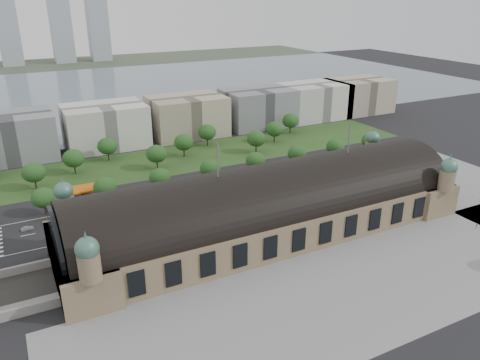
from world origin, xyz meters
name	(u,v)px	position (x,y,z in m)	size (l,w,h in m)	color
ground	(268,231)	(0.00, 0.00, 0.00)	(900.00, 900.00, 0.00)	black
station	(268,207)	(0.00, 0.00, 10.28)	(150.00, 48.40, 44.30)	#8A7255
plaza_south	(369,285)	(10.00, -44.00, 0.00)	(190.00, 48.00, 0.12)	gray
plaza_east	(458,184)	(103.00, 0.00, 0.00)	(56.00, 100.00, 0.12)	gray
road_slab	(181,204)	(-20.00, 38.00, 0.00)	(260.00, 26.00, 0.10)	black
grass_belt	(153,163)	(-15.00, 93.00, 0.00)	(300.00, 45.00, 0.10)	#27491D
petrol_station	(86,189)	(-53.91, 65.28, 2.95)	(14.00, 13.00, 5.05)	#D0610C
lake	(100,91)	(0.00, 298.00, 0.00)	(700.00, 320.00, 0.08)	slate
far_shore	(67,63)	(0.00, 498.00, 0.00)	(700.00, 120.00, 0.14)	#44513D
far_tower_left	(8,31)	(-60.00, 508.00, 40.00)	(24.00, 24.00, 80.00)	#9EA8B2
far_tower_mid	(61,27)	(0.00, 508.00, 42.50)	(24.00, 24.00, 85.00)	#9EA8B2
far_tower_right	(98,30)	(45.00, 508.00, 37.50)	(24.00, 24.00, 75.00)	#9EA8B2
office_2	(9,137)	(-80.00, 133.00, 12.00)	(45.00, 32.00, 24.00)	gray
office_3	(105,126)	(-30.00, 133.00, 12.00)	(45.00, 32.00, 24.00)	silver
office_4	(187,116)	(20.00, 133.00, 12.00)	(45.00, 32.00, 24.00)	#B8AA91
office_5	(258,108)	(70.00, 133.00, 12.00)	(45.00, 32.00, 24.00)	gray
office_6	(314,101)	(115.00, 133.00, 12.00)	(45.00, 32.00, 24.00)	silver
office_7	(358,95)	(155.00, 133.00, 12.00)	(45.00, 32.00, 24.00)	#B8AA91
tree_row_2	(44,198)	(-72.00, 53.00, 7.43)	(9.60, 9.60, 11.52)	#2D2116
tree_row_3	(105,187)	(-48.00, 53.00, 7.43)	(9.60, 9.60, 11.52)	#2D2116
tree_row_4	(160,177)	(-24.00, 53.00, 7.43)	(9.60, 9.60, 11.52)	#2D2116
tree_row_5	(210,169)	(0.00, 53.00, 7.43)	(9.60, 9.60, 11.52)	#2D2116
tree_row_6	(256,161)	(24.00, 53.00, 7.43)	(9.60, 9.60, 11.52)	#2D2116
tree_row_7	(297,153)	(48.00, 53.00, 7.43)	(9.60, 9.60, 11.52)	#2D2116
tree_row_8	(335,147)	(72.00, 53.00, 7.43)	(9.60, 9.60, 11.52)	#2D2116
tree_row_9	(370,141)	(96.00, 53.00, 7.43)	(9.60, 9.60, 11.52)	#2D2116
tree_belt_3	(34,173)	(-73.00, 83.00, 8.05)	(10.40, 10.40, 12.48)	#2D2116
tree_belt_4	(73,158)	(-54.00, 95.00, 8.05)	(10.40, 10.40, 12.48)	#2D2116
tree_belt_5	(107,146)	(-35.00, 107.00, 8.05)	(10.40, 10.40, 12.48)	#2D2116
tree_belt_6	(156,154)	(-16.00, 83.00, 8.05)	(10.40, 10.40, 12.48)	#2D2116
tree_belt_7	(184,142)	(3.00, 95.00, 8.05)	(10.40, 10.40, 12.48)	#2D2116
tree_belt_8	(207,132)	(22.00, 107.00, 8.05)	(10.40, 10.40, 12.48)	#2D2116
tree_belt_9	(256,139)	(41.00, 83.00, 8.05)	(10.40, 10.40, 12.48)	#2D2116
tree_belt_10	(274,129)	(60.00, 95.00, 8.05)	(10.40, 10.40, 12.48)	#2D2116
tree_belt_11	(291,121)	(79.00, 107.00, 8.05)	(10.40, 10.40, 12.48)	#2D2116
traffic_car_1	(27,228)	(-79.80, 42.23, 0.74)	(1.57, 4.50, 1.48)	gray
traffic_car_2	(80,224)	(-61.40, 37.02, 0.68)	(2.24, 4.86, 1.35)	black
traffic_car_3	(164,200)	(-25.60, 43.52, 0.63)	(1.78, 4.37, 1.27)	#9A3513
traffic_car_4	(204,200)	(-10.73, 35.49, 0.70)	(1.65, 4.11, 1.40)	#1D1B4E
traffic_car_5	(263,180)	(22.95, 43.84, 0.66)	(1.39, 4.00, 1.32)	slate
traffic_car_6	(357,172)	(69.40, 31.66, 0.64)	(2.12, 4.60, 1.28)	silver
parked_car_0	(86,237)	(-61.41, 25.00, 0.71)	(1.51, 4.34, 1.43)	black
parked_car_1	(78,244)	(-65.06, 21.00, 0.80)	(2.65, 5.74, 1.59)	maroon
parked_car_2	(62,243)	(-69.92, 25.00, 0.76)	(2.12, 5.22, 1.51)	#1A1E49
parked_car_3	(73,240)	(-65.98, 25.00, 0.65)	(1.53, 3.80, 1.29)	#54555C
parked_car_4	(105,238)	(-55.40, 21.00, 0.72)	(1.52, 4.35, 1.43)	#B9B9BB
parked_car_5	(148,224)	(-38.56, 25.00, 0.77)	(2.56, 5.56, 1.54)	gray
parked_car_6	(151,229)	(-38.58, 21.00, 0.66)	(1.85, 4.55, 1.32)	black
bus_west	(229,202)	(-3.00, 27.00, 1.54)	(2.59, 11.08, 3.09)	red
bus_mid	(268,188)	(18.68, 32.00, 1.84)	(3.09, 13.21, 3.68)	beige
bus_east	(271,193)	(17.40, 27.00, 1.56)	(2.62, 11.19, 3.12)	silver
pedestrian_0	(477,226)	(71.56, -33.93, 0.89)	(0.87, 0.50, 1.79)	gray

